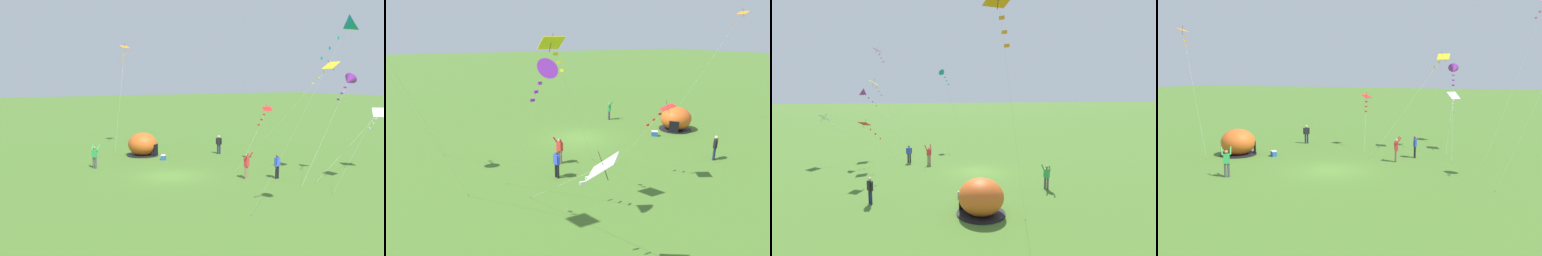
# 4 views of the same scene
# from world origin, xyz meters

# --- Properties ---
(ground_plane) EXTENTS (300.00, 300.00, 0.00)m
(ground_plane) POSITION_xyz_m (0.00, 0.00, 0.00)
(ground_plane) COLOR #477028
(popup_tent) EXTENTS (2.81, 2.81, 2.10)m
(popup_tent) POSITION_xyz_m (-8.90, 1.73, 1.00)
(popup_tent) COLOR #D8591E
(popup_tent) RESTS_ON ground
(cooler_box) EXTENTS (0.64, 0.62, 0.44)m
(cooler_box) POSITION_xyz_m (-6.01, 2.36, 0.22)
(cooler_box) COLOR #2659B2
(cooler_box) RESTS_ON ground
(person_arms_raised) EXTENTS (0.62, 0.72, 1.89)m
(person_arms_raised) POSITION_xyz_m (3.44, 4.08, 1.00)
(person_arms_raised) COLOR #8C7251
(person_arms_raised) RESTS_ON ground
(person_flying_kite) EXTENTS (0.71, 0.69, 1.89)m
(person_flying_kite) POSITION_xyz_m (-5.37, -3.87, 1.00)
(person_flying_kite) COLOR #4C4C51
(person_flying_kite) RESTS_ON ground
(person_near_tent) EXTENTS (0.51, 0.41, 1.72)m
(person_near_tent) POSITION_xyz_m (-6.24, 8.20, 0.96)
(person_near_tent) COLOR #1E2347
(person_near_tent) RESTS_ON ground
(person_center_field) EXTENTS (0.33, 0.57, 1.72)m
(person_center_field) POSITION_xyz_m (4.42, 5.97, 0.96)
(person_center_field) COLOR black
(person_center_field) RESTS_ON ground
(kite_purple) EXTENTS (1.19, 5.39, 7.31)m
(kite_purple) POSITION_xyz_m (6.59, 10.34, 6.78)
(kite_purple) COLOR silver
(kite_purple) RESTS_ON ground
(kite_white) EXTENTS (1.25, 7.27, 4.80)m
(kite_white) POSITION_xyz_m (6.27, 13.99, 4.26)
(kite_white) COLOR silver
(kite_white) RESTS_ON ground
(kite_orange) EXTENTS (5.17, 3.52, 10.46)m
(kite_orange) POSITION_xyz_m (-14.56, 2.38, 9.72)
(kite_orange) COLOR silver
(kite_orange) RESTS_ON ground
(kite_red) EXTENTS (1.49, 3.91, 4.82)m
(kite_red) POSITION_xyz_m (-0.63, 9.03, 4.21)
(kite_red) COLOR silver
(kite_red) RESTS_ON ground
(kite_yellow) EXTENTS (5.15, 5.15, 8.20)m
(kite_yellow) POSITION_xyz_m (5.74, 9.15, 7.57)
(kite_yellow) COLOR silver
(kite_yellow) RESTS_ON ground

